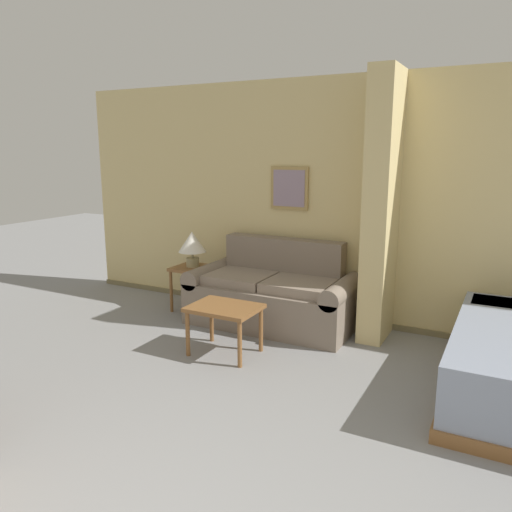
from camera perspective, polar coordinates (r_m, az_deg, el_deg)
wall_back at (r=5.34m, az=13.00°, el=5.74°), size 7.38×0.16×2.60m
wall_partition_pillar at (r=4.96m, az=14.12°, el=5.29°), size 0.24×0.56×2.60m
couch at (r=5.38m, az=1.93°, el=-4.44°), size 1.77×0.84×0.90m
coffee_table at (r=4.59m, az=-3.63°, el=-6.49°), size 0.62×0.48×0.46m
side_table at (r=5.86m, az=-7.21°, el=-2.07°), size 0.43×0.43×0.52m
table_lamp at (r=5.79m, az=-7.31°, el=1.43°), size 0.32×0.32×0.41m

